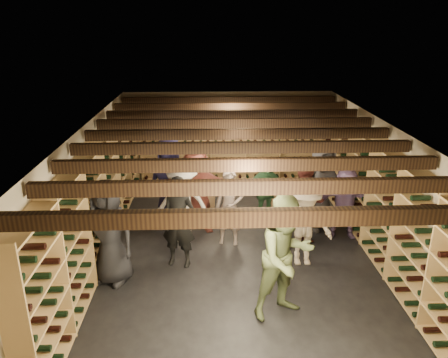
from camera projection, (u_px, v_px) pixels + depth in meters
name	position (u px, v px, depth m)	size (l,w,h in m)	color
ground	(237.00, 246.00, 8.54)	(8.00, 8.00, 0.00)	black
walls	(238.00, 189.00, 8.13)	(5.52, 8.02, 2.40)	tan
ceiling	(238.00, 126.00, 7.72)	(5.50, 8.00, 0.01)	beige
ceiling_joists	(238.00, 134.00, 7.77)	(5.40, 7.12, 0.18)	black
wine_rack_left	(99.00, 198.00, 8.08)	(0.32, 7.50, 2.15)	tan
wine_rack_right	(373.00, 194.00, 8.26)	(0.32, 7.50, 2.15)	tan
wine_rack_back	(228.00, 142.00, 11.77)	(4.70, 0.30, 2.15)	tan
crate_stack_left	(202.00, 205.00, 9.62)	(0.57, 0.45, 0.68)	tan
crate_stack_right	(284.00, 199.00, 9.93)	(0.52, 0.36, 0.68)	tan
crate_loose	(226.00, 215.00, 9.73)	(0.50, 0.33, 0.17)	tan
person_0	(109.00, 232.00, 7.12)	(0.89, 0.58, 1.82)	black
person_1	(179.00, 223.00, 7.64)	(0.61, 0.40, 1.66)	black
person_2	(286.00, 257.00, 6.29)	(0.93, 0.72, 1.91)	#4F5C38
person_3	(305.00, 225.00, 7.70)	(1.00, 0.57, 1.54)	beige
person_5	(196.00, 189.00, 8.93)	(1.69, 0.54, 1.82)	brown
person_6	(170.00, 181.00, 9.34)	(0.92, 0.60, 1.88)	#211F4E
person_7	(229.00, 207.00, 8.43)	(0.56, 0.37, 1.54)	slate
person_8	(305.00, 206.00, 8.37)	(0.79, 0.62, 1.63)	#4A1E1B
person_9	(183.00, 203.00, 8.49)	(1.05, 0.61, 1.63)	beige
person_10	(265.00, 191.00, 9.28)	(0.87, 0.36, 1.48)	#2A5332
person_11	(345.00, 202.00, 8.73)	(1.39, 0.44, 1.50)	slate
person_12	(321.00, 187.00, 9.01)	(0.90, 0.59, 1.85)	#39383E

